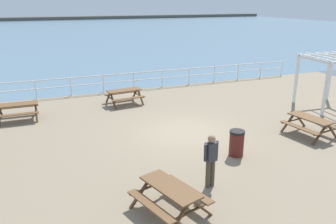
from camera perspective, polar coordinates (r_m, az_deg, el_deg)
ground_plane at (r=14.35m, az=2.91°, el=-3.78°), size 30.00×24.00×0.20m
sea_band at (r=65.26m, az=-17.27°, el=12.96°), size 142.00×90.00×0.01m
distant_shoreline at (r=108.07m, az=-19.47°, el=14.61°), size 142.00×6.00×1.80m
seaward_railing at (r=21.08m, az=-5.89°, el=5.82°), size 23.07×0.07×1.08m
picnic_table_near_left at (r=17.08m, az=-24.26°, el=0.66°), size 1.82×1.57×0.80m
picnic_table_near_right at (r=8.94m, az=0.36°, el=-13.56°), size 1.96×2.16×0.80m
picnic_table_mid_centre at (r=14.96m, az=23.06°, el=-1.55°), size 1.77×2.00×0.80m
picnic_table_far_right at (r=18.19m, az=-7.47°, el=3.18°), size 1.97×1.73×0.80m
visitor at (r=9.97m, az=7.32°, el=-7.74°), size 0.52×0.29×1.66m
lattice_pergola at (r=19.07m, az=25.91°, el=6.56°), size 2.63×2.74×2.70m
litter_bin at (r=12.27m, az=11.62°, el=-5.20°), size 0.55×0.55×0.95m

